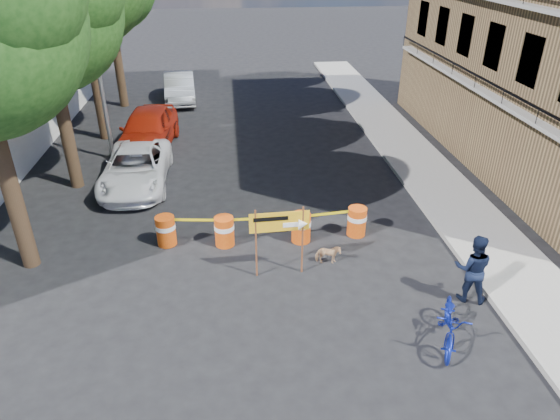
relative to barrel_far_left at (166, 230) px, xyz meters
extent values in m
plane|color=black|center=(3.18, -2.67, -0.47)|extent=(120.00, 120.00, 0.00)
cube|color=gray|center=(9.38, 3.33, -0.40)|extent=(2.40, 40.00, 0.15)
cylinder|color=#332316|center=(-3.62, -0.67, 2.05)|extent=(0.44, 0.44, 5.04)
cylinder|color=#332316|center=(-3.62, 4.33, 1.91)|extent=(0.44, 0.44, 4.76)
sphere|color=#184313|center=(-3.62, 4.33, 5.48)|extent=(5.00, 5.00, 5.00)
sphere|color=#184313|center=(-4.37, 4.95, 4.80)|extent=(3.50, 3.50, 3.50)
cylinder|color=#332316|center=(-3.62, 9.33, 2.19)|extent=(0.44, 0.44, 5.32)
cylinder|color=#332316|center=(-3.62, 14.33, 1.99)|extent=(0.44, 0.44, 4.93)
cylinder|color=gray|center=(-2.82, 6.83, 3.53)|extent=(0.16, 0.16, 8.00)
cylinder|color=#D0410C|center=(0.00, 0.00, -0.02)|extent=(0.56, 0.56, 0.90)
cylinder|color=white|center=(0.00, 0.00, 0.13)|extent=(0.58, 0.58, 0.14)
cylinder|color=#D0410C|center=(1.69, -0.21, -0.02)|extent=(0.56, 0.56, 0.90)
cylinder|color=white|center=(1.69, -0.21, 0.13)|extent=(0.58, 0.58, 0.14)
cylinder|color=#D0410C|center=(3.93, -0.22, -0.02)|extent=(0.56, 0.56, 0.90)
cylinder|color=white|center=(3.93, -0.22, 0.13)|extent=(0.58, 0.58, 0.14)
cylinder|color=#D0410C|center=(5.65, -0.04, -0.02)|extent=(0.56, 0.56, 0.90)
cylinder|color=white|center=(5.65, -0.04, 0.13)|extent=(0.58, 0.58, 0.14)
cylinder|color=#592D19|center=(2.53, -1.84, 0.52)|extent=(0.05, 0.05, 1.99)
cylinder|color=#592D19|center=(3.74, -1.79, 0.52)|extent=(0.05, 0.05, 1.99)
cube|color=gold|center=(3.13, -1.82, 1.13)|extent=(1.55, 0.09, 0.55)
cube|color=white|center=(3.44, -1.82, 1.03)|extent=(0.44, 0.03, 0.13)
cone|color=white|center=(3.74, -1.81, 1.03)|extent=(0.25, 0.30, 0.29)
cube|color=black|center=(2.91, -1.85, 1.24)|extent=(0.88, 0.05, 0.11)
imported|color=black|center=(7.68, -3.33, 0.43)|extent=(1.06, 0.95, 1.80)
imported|color=#122297|center=(6.59, -4.73, 0.53)|extent=(1.03, 1.23, 2.00)
imported|color=tan|center=(4.51, -1.47, -0.18)|extent=(0.72, 0.39, 0.58)
imported|color=white|center=(-1.45, 4.20, 0.20)|extent=(2.27, 4.85, 1.34)
imported|color=#A8210E|center=(-1.46, 7.82, 0.38)|extent=(2.41, 5.16, 1.71)
imported|color=silver|center=(-0.68, 15.01, 0.27)|extent=(1.96, 4.62, 1.48)
camera|label=1|loc=(2.03, -12.70, 7.42)|focal=32.00mm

